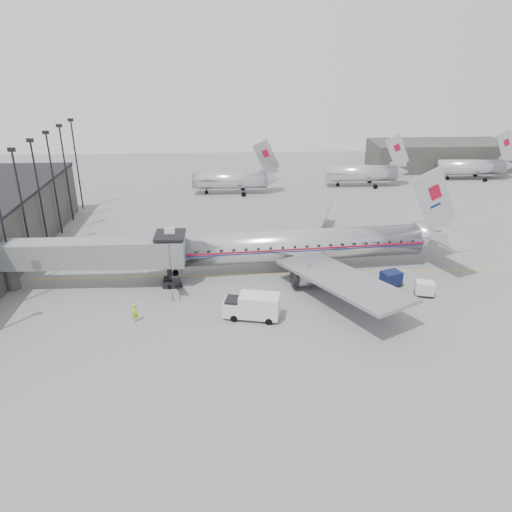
{
  "coord_description": "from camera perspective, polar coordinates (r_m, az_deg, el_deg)",
  "views": [
    {
      "loc": [
        -1.9,
        -49.99,
        26.72
      ],
      "look_at": [
        0.95,
        4.34,
        3.2
      ],
      "focal_mm": 35.0,
      "sensor_mm": 36.0,
      "label": 1
    }
  ],
  "objects": [
    {
      "name": "distant_aircraft_far",
      "position": [
        114.38,
        23.39,
        9.38
      ],
      "size": [
        16.39,
        3.2,
        10.26
      ],
      "color": "silver",
      "rests_on": "ground"
    },
    {
      "name": "airliner",
      "position": [
        62.72,
        5.19,
        1.25
      ],
      "size": [
        40.21,
        37.14,
        12.72
      ],
      "rotation": [
        0.0,
        0.0,
        0.08
      ],
      "color": "silver",
      "rests_on": "ground"
    },
    {
      "name": "service_van",
      "position": [
        51.98,
        -0.43,
        -5.73
      ],
      "size": [
        6.15,
        3.4,
        2.74
      ],
      "rotation": [
        0.0,
        0.0,
        -0.21
      ],
      "color": "silver",
      "rests_on": "ground"
    },
    {
      "name": "hangar",
      "position": [
        121.9,
        20.06,
        10.77
      ],
      "size": [
        30.0,
        12.0,
        6.0
      ],
      "primitive_type": "cube",
      "color": "#373532",
      "rests_on": "ground"
    },
    {
      "name": "baggage_cart_navy",
      "position": [
        60.95,
        15.17,
        -2.49
      ],
      "size": [
        2.8,
        2.48,
        1.82
      ],
      "rotation": [
        0.0,
        0.0,
        0.37
      ],
      "color": "#0E1639",
      "rests_on": "ground"
    },
    {
      "name": "ground",
      "position": [
        56.72,
        -0.73,
        -4.73
      ],
      "size": [
        160.0,
        160.0,
        0.0
      ],
      "primitive_type": "plane",
      "color": "slate",
      "rests_on": "ground"
    },
    {
      "name": "jet_bridge",
      "position": [
        60.04,
        -17.0,
        0.25
      ],
      "size": [
        21.0,
        6.2,
        7.1
      ],
      "color": "slate",
      "rests_on": "ground"
    },
    {
      "name": "distant_aircraft_near",
      "position": [
        95.07,
        -2.88,
        8.74
      ],
      "size": [
        16.39,
        3.2,
        10.26
      ],
      "color": "silver",
      "rests_on": "ground"
    },
    {
      "name": "floodlight_masts",
      "position": [
        70.43,
        -24.35,
        6.18
      ],
      "size": [
        0.9,
        42.25,
        15.25
      ],
      "color": "black",
      "rests_on": "ground"
    },
    {
      "name": "baggage_cart_white",
      "position": [
        59.9,
        18.71,
        -3.52
      ],
      "size": [
        2.45,
        2.09,
        1.66
      ],
      "rotation": [
        0.0,
        0.0,
        -0.26
      ],
      "color": "silver",
      "rests_on": "ground"
    },
    {
      "name": "apron_line",
      "position": [
        62.23,
        1.81,
        -2.06
      ],
      "size": [
        60.0,
        0.15,
        0.01
      ],
      "primitive_type": "cube",
      "rotation": [
        0.0,
        0.0,
        1.57
      ],
      "color": "gold",
      "rests_on": "ground"
    },
    {
      "name": "distant_aircraft_mid",
      "position": [
        102.33,
        12.03,
        9.32
      ],
      "size": [
        16.39,
        3.2,
        10.26
      ],
      "color": "silver",
      "rests_on": "ground"
    },
    {
      "name": "ramp_worker",
      "position": [
        53.12,
        -13.66,
        -6.35
      ],
      "size": [
        0.84,
        0.81,
        1.94
      ],
      "primitive_type": "imported",
      "rotation": [
        0.0,
        0.0,
        0.68
      ],
      "color": "#9BD519",
      "rests_on": "ground"
    }
  ]
}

